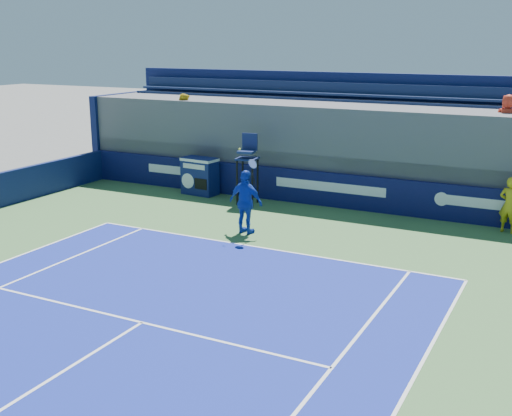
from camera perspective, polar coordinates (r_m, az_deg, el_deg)
The scene contains 6 objects.
ball_person at distance 20.47m, azimuth 21.60°, elevation 0.25°, with size 0.62×0.41×1.70m, color gold.
back_hoarding at distance 22.29m, azimuth 6.60°, elevation 1.63°, with size 20.40×0.21×1.20m.
match_clock at distance 23.98m, azimuth -5.01°, elevation 2.94°, with size 1.38×0.85×1.40m.
umpire_chair at distance 22.32m, azimuth -0.75°, elevation 4.17°, with size 0.79×0.79×2.48m.
tennis_player at distance 18.92m, azimuth -0.89°, elevation 0.54°, with size 1.17×0.60×2.57m.
stadium_seating at distance 23.96m, azimuth 8.41°, elevation 5.48°, with size 21.00×4.05×4.40m.
Camera 1 is at (7.58, -3.26, 5.59)m, focal length 45.00 mm.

